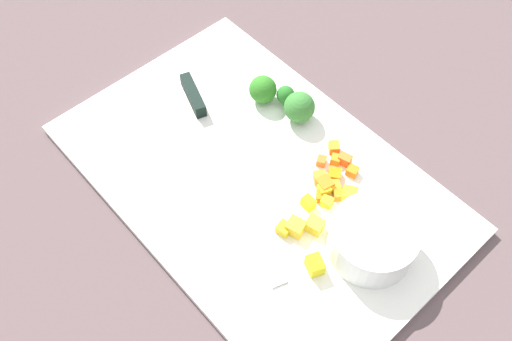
% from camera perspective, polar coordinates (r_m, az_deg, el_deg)
% --- Properties ---
extents(ground_plane, '(4.00, 4.00, 0.00)m').
position_cam_1_polar(ground_plane, '(0.74, 0.00, -0.95)').
color(ground_plane, '#5A494B').
extents(cutting_board, '(0.52, 0.33, 0.01)m').
position_cam_1_polar(cutting_board, '(0.73, 0.00, -0.70)').
color(cutting_board, white).
rests_on(cutting_board, ground_plane).
extents(prep_bowl, '(0.10, 0.10, 0.05)m').
position_cam_1_polar(prep_bowl, '(0.67, 11.86, -6.95)').
color(prep_bowl, white).
rests_on(prep_bowl, cutting_board).
extents(chef_knife, '(0.33, 0.13, 0.02)m').
position_cam_1_polar(chef_knife, '(0.76, -4.72, 3.89)').
color(chef_knife, silver).
rests_on(chef_knife, cutting_board).
extents(carrot_dice_0, '(0.02, 0.02, 0.01)m').
position_cam_1_polar(carrot_dice_0, '(0.74, 6.72, 0.98)').
color(carrot_dice_0, orange).
rests_on(carrot_dice_0, cutting_board).
extents(carrot_dice_1, '(0.02, 0.02, 0.01)m').
position_cam_1_polar(carrot_dice_1, '(0.73, 8.04, -0.43)').
color(carrot_dice_1, orange).
rests_on(carrot_dice_1, cutting_board).
extents(carrot_dice_2, '(0.02, 0.02, 0.01)m').
position_cam_1_polar(carrot_dice_2, '(0.74, 9.10, 1.10)').
color(carrot_dice_2, orange).
rests_on(carrot_dice_2, cutting_board).
extents(carrot_dice_3, '(0.02, 0.02, 0.01)m').
position_cam_1_polar(carrot_dice_3, '(0.73, 9.84, -0.06)').
color(carrot_dice_3, orange).
rests_on(carrot_dice_3, cutting_board).
extents(carrot_dice_4, '(0.02, 0.02, 0.01)m').
position_cam_1_polar(carrot_dice_4, '(0.72, 6.56, -0.73)').
color(carrot_dice_4, orange).
rests_on(carrot_dice_4, cutting_board).
extents(carrot_dice_5, '(0.02, 0.02, 0.01)m').
position_cam_1_polar(carrot_dice_5, '(0.75, 7.99, 2.34)').
color(carrot_dice_5, orange).
rests_on(carrot_dice_5, cutting_board).
extents(carrot_dice_6, '(0.02, 0.02, 0.01)m').
position_cam_1_polar(carrot_dice_6, '(0.71, 8.52, -2.45)').
color(carrot_dice_6, orange).
rests_on(carrot_dice_6, cutting_board).
extents(carrot_dice_7, '(0.02, 0.02, 0.01)m').
position_cam_1_polar(carrot_dice_7, '(0.74, 8.16, 1.12)').
color(carrot_dice_7, orange).
rests_on(carrot_dice_7, cutting_board).
extents(carrot_dice_8, '(0.02, 0.02, 0.01)m').
position_cam_1_polar(carrot_dice_8, '(0.71, 6.71, -2.64)').
color(carrot_dice_8, orange).
rests_on(carrot_dice_8, cutting_board).
extents(carrot_dice_9, '(0.02, 0.02, 0.02)m').
position_cam_1_polar(carrot_dice_9, '(0.71, 7.05, -1.42)').
color(carrot_dice_9, orange).
rests_on(carrot_dice_9, cutting_board).
extents(pepper_dice_0, '(0.03, 0.02, 0.02)m').
position_cam_1_polar(pepper_dice_0, '(0.71, 9.58, -2.44)').
color(pepper_dice_0, yellow).
rests_on(pepper_dice_0, cutting_board).
extents(pepper_dice_1, '(0.02, 0.02, 0.01)m').
position_cam_1_polar(pepper_dice_1, '(0.71, 10.55, -3.09)').
color(pepper_dice_1, yellow).
rests_on(pepper_dice_1, cutting_board).
extents(pepper_dice_2, '(0.02, 0.02, 0.01)m').
position_cam_1_polar(pepper_dice_2, '(0.72, 8.05, -1.60)').
color(pepper_dice_2, yellow).
rests_on(pepper_dice_2, cutting_board).
extents(pepper_dice_3, '(0.02, 0.02, 0.02)m').
position_cam_1_polar(pepper_dice_3, '(0.68, 5.76, -5.83)').
color(pepper_dice_3, yellow).
rests_on(pepper_dice_3, cutting_board).
extents(pepper_dice_4, '(0.02, 0.02, 0.01)m').
position_cam_1_polar(pepper_dice_4, '(0.70, 7.27, -3.21)').
color(pepper_dice_4, yellow).
rests_on(pepper_dice_4, cutting_board).
extents(pepper_dice_5, '(0.03, 0.02, 0.02)m').
position_cam_1_polar(pepper_dice_5, '(0.68, 4.07, -5.81)').
color(pepper_dice_5, yellow).
rests_on(pepper_dice_5, cutting_board).
extents(pepper_dice_6, '(0.03, 0.02, 0.02)m').
position_cam_1_polar(pepper_dice_6, '(0.66, 6.05, -9.60)').
color(pepper_dice_6, yellow).
rests_on(pepper_dice_6, cutting_board).
extents(pepper_dice_7, '(0.02, 0.02, 0.01)m').
position_cam_1_polar(pepper_dice_7, '(0.71, 7.00, -1.99)').
color(pepper_dice_7, yellow).
rests_on(pepper_dice_7, cutting_board).
extents(pepper_dice_8, '(0.02, 0.01, 0.01)m').
position_cam_1_polar(pepper_dice_8, '(0.70, 5.40, -3.31)').
color(pepper_dice_8, yellow).
rests_on(pepper_dice_8, cutting_board).
extents(pepper_dice_9, '(0.02, 0.02, 0.01)m').
position_cam_1_polar(pepper_dice_9, '(0.68, 2.90, -5.96)').
color(pepper_dice_9, yellow).
rests_on(pepper_dice_9, cutting_board).
extents(broccoli_floret_0, '(0.04, 0.04, 0.04)m').
position_cam_1_polar(broccoli_floret_0, '(0.79, 0.71, 8.30)').
color(broccoli_floret_0, '#8BC15B').
rests_on(broccoli_floret_0, cutting_board).
extents(broccoli_floret_1, '(0.03, 0.03, 0.03)m').
position_cam_1_polar(broccoli_floret_1, '(0.79, 3.04, 7.74)').
color(broccoli_floret_1, '#8AC061').
rests_on(broccoli_floret_1, cutting_board).
extents(broccoli_floret_2, '(0.04, 0.04, 0.04)m').
position_cam_1_polar(broccoli_floret_2, '(0.77, 4.47, 6.47)').
color(broccoli_floret_2, '#90B164').
rests_on(broccoli_floret_2, cutting_board).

